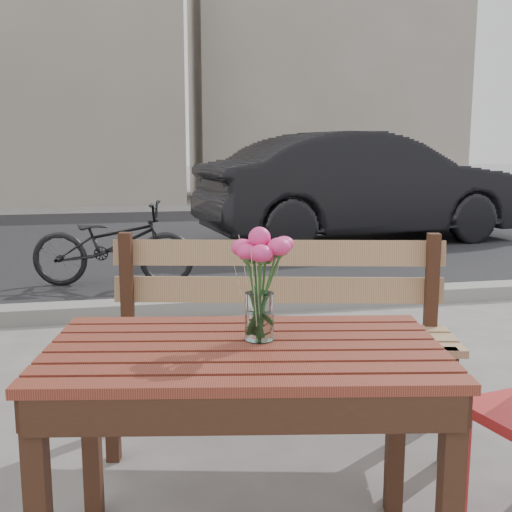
# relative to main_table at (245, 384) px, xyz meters

# --- Properties ---
(street) EXTENTS (30.00, 8.12, 0.12)m
(street) POSITION_rel_main_table_xyz_m (0.11, 5.19, -0.58)
(street) COLOR black
(street) RESTS_ON ground
(backdrop_buildings) EXTENTS (15.50, 4.00, 8.00)m
(backdrop_buildings) POSITION_rel_main_table_xyz_m (0.28, 14.52, 3.00)
(backdrop_buildings) COLOR gray
(backdrop_buildings) RESTS_ON ground
(main_table) EXTENTS (1.28, 0.89, 0.73)m
(main_table) POSITION_rel_main_table_xyz_m (0.00, 0.00, 0.00)
(main_table) COLOR #5B2117
(main_table) RESTS_ON ground
(main_bench) EXTENTS (1.59, 0.79, 0.95)m
(main_bench) POSITION_rel_main_table_xyz_m (0.33, 0.89, -0.03)
(main_bench) COLOR #926B4B
(main_bench) RESTS_ON ground
(main_vase) EXTENTS (0.19, 0.19, 0.35)m
(main_vase) POSITION_rel_main_table_xyz_m (0.06, 0.05, 0.34)
(main_vase) COLOR white
(main_vase) RESTS_ON main_table
(parked_car) EXTENTS (4.68, 2.13, 1.49)m
(parked_car) POSITION_rel_main_table_xyz_m (2.93, 6.56, 0.14)
(parked_car) COLOR black
(parked_car) RESTS_ON ground
(bicycle) EXTENTS (1.60, 0.83, 0.80)m
(bicycle) POSITION_rel_main_table_xyz_m (-0.43, 4.30, -0.21)
(bicycle) COLOR black
(bicycle) RESTS_ON ground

